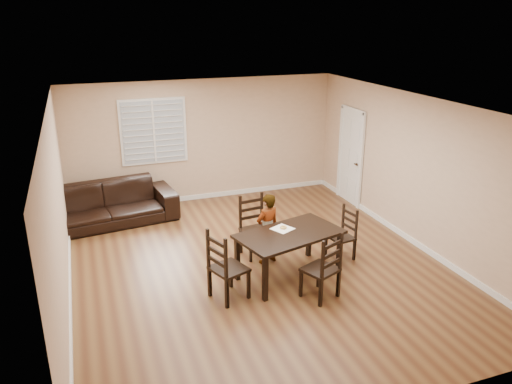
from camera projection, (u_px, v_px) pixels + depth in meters
ground at (258, 265)px, 8.41m from camera, size 7.00×7.00×0.00m
room at (256, 159)px, 7.97m from camera, size 6.04×7.04×2.72m
dining_table at (289, 238)px, 7.85m from camera, size 1.81×1.30×0.76m
chair_near at (253, 227)px, 8.73m from camera, size 0.53×0.51×1.07m
chair_far at (327, 271)px, 7.25m from camera, size 0.61×0.59×1.05m
chair_left at (222, 270)px, 7.23m from camera, size 0.61×0.62×1.10m
chair_right at (346, 235)px, 8.58m from camera, size 0.44×0.47×0.92m
child at (267, 229)px, 8.32m from camera, size 0.52×0.42×1.23m
napkin at (282, 229)px, 7.96m from camera, size 0.40×0.40×0.00m
donut at (283, 227)px, 7.96m from camera, size 0.11×0.11×0.04m
sofa at (105, 205)px, 9.96m from camera, size 2.89×1.43×0.81m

